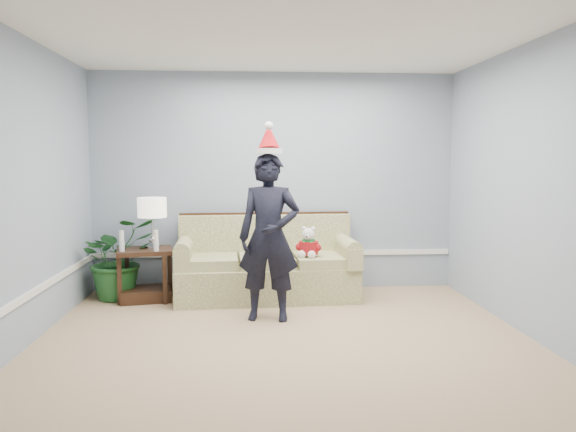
% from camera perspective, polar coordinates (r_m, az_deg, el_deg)
% --- Properties ---
extents(room_shell, '(4.54, 5.04, 2.74)m').
position_cam_1_polar(room_shell, '(4.52, 0.03, 2.26)').
color(room_shell, tan).
rests_on(room_shell, ground).
extents(wainscot_trim, '(4.49, 4.99, 0.06)m').
position_cam_1_polar(wainscot_trim, '(5.86, -12.42, -5.97)').
color(wainscot_trim, white).
rests_on(wainscot_trim, room_shell).
extents(sofa, '(2.13, 0.99, 0.98)m').
position_cam_1_polar(sofa, '(6.69, -2.25, -5.30)').
color(sofa, '#586730').
rests_on(sofa, room_shell).
extents(side_table, '(0.71, 0.63, 0.60)m').
position_cam_1_polar(side_table, '(6.75, -14.27, -6.34)').
color(side_table, '#351C13').
rests_on(side_table, room_shell).
extents(table_lamp, '(0.33, 0.33, 0.59)m').
position_cam_1_polar(table_lamp, '(6.65, -13.64, 0.63)').
color(table_lamp, silver).
rests_on(table_lamp, side_table).
extents(candle_pair, '(0.44, 0.06, 0.24)m').
position_cam_1_polar(candle_pair, '(6.51, -14.91, -2.53)').
color(candle_pair, silver).
rests_on(candle_pair, side_table).
extents(houseplant, '(1.13, 1.10, 0.96)m').
position_cam_1_polar(houseplant, '(6.88, -16.91, -4.11)').
color(houseplant, '#1B5121').
rests_on(houseplant, room_shell).
extents(man, '(0.67, 0.49, 1.69)m').
position_cam_1_polar(man, '(5.67, -1.94, -2.16)').
color(man, black).
rests_on(man, room_shell).
extents(santa_hat, '(0.28, 0.32, 0.32)m').
position_cam_1_polar(santa_hat, '(5.63, -1.97, 7.73)').
color(santa_hat, silver).
rests_on(santa_hat, man).
extents(teddy_bear, '(0.28, 0.28, 0.36)m').
position_cam_1_polar(teddy_bear, '(6.44, 2.11, -3.05)').
color(teddy_bear, silver).
rests_on(teddy_bear, sofa).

